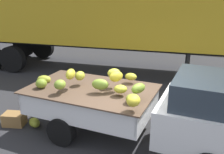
{
  "coord_description": "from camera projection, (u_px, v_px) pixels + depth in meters",
  "views": [
    {
      "loc": [
        1.17,
        -4.72,
        3.23
      ],
      "look_at": [
        -0.7,
        0.95,
        1.18
      ],
      "focal_mm": 40.74,
      "sensor_mm": 36.0,
      "label": 1
    }
  ],
  "objects": [
    {
      "name": "produce_crate",
      "position": [
        14.0,
        119.0,
        6.38
      ],
      "size": [
        0.58,
        0.46,
        0.31
      ],
      "primitive_type": "cube",
      "rotation": [
        0.0,
        0.0,
        0.2
      ],
      "color": "olive",
      "rests_on": "ground"
    },
    {
      "name": "pickup_truck",
      "position": [
        180.0,
        112.0,
        5.15
      ],
      "size": [
        5.26,
        2.22,
        1.7
      ],
      "rotation": [
        0.0,
        0.0,
        -0.09
      ],
      "color": "white",
      "rests_on": "ground"
    },
    {
      "name": "semi_trailer",
      "position": [
        103.0,
        8.0,
        9.96
      ],
      "size": [
        12.11,
        3.13,
        3.95
      ],
      "rotation": [
        0.0,
        0.0,
        0.05
      ],
      "color": "gold",
      "rests_on": "ground"
    },
    {
      "name": "ground",
      "position": [
        128.0,
        144.0,
        5.64
      ],
      "size": [
        220.0,
        220.0,
        0.0
      ],
      "primitive_type": "plane",
      "color": "#28282B"
    },
    {
      "name": "curb_strip",
      "position": [
        171.0,
        50.0,
        14.0
      ],
      "size": [
        80.0,
        0.8,
        0.16
      ],
      "primitive_type": "cube",
      "color": "gray",
      "rests_on": "ground"
    },
    {
      "name": "fallen_banana_bunch_near_tailgate",
      "position": [
        35.0,
        122.0,
        6.32
      ],
      "size": [
        0.45,
        0.41,
        0.21
      ],
      "primitive_type": "ellipsoid",
      "rotation": [
        0.0,
        0.0,
        5.68
      ],
      "color": "#98A32C",
      "rests_on": "ground"
    }
  ]
}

